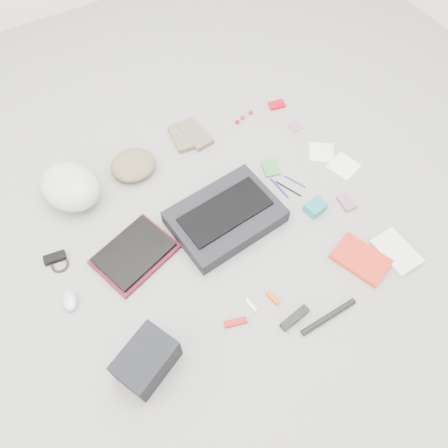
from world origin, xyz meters
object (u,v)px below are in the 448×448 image
camera_bag (147,361)px  messenger_bag (225,217)px  accordion_wallet (315,207)px  laptop (134,252)px  bike_helmet (70,187)px  book_red (361,259)px

camera_bag → messenger_bag: bearing=11.0°
messenger_bag → accordion_wallet: 0.43m
messenger_bag → camera_bag: size_ratio=2.13×
laptop → bike_helmet: (-0.12, 0.44, 0.06)m
laptop → camera_bag: (-0.15, -0.47, 0.04)m
messenger_bag → book_red: messenger_bag is taller
camera_bag → accordion_wallet: size_ratio=2.50×
messenger_bag → camera_bag: (-0.59, -0.43, 0.03)m
bike_helmet → camera_bag: 0.91m
bike_helmet → accordion_wallet: 1.16m
bike_helmet → book_red: (0.99, -0.96, -0.08)m
messenger_bag → book_red: (0.42, -0.48, -0.03)m
camera_bag → accordion_wallet: 1.03m
bike_helmet → laptop: bearing=-98.3°
bike_helmet → accordion_wallet: bike_helmet is taller
laptop → bike_helmet: 0.46m
laptop → accordion_wallet: 0.87m
bike_helmet → accordion_wallet: bearing=-57.3°
camera_bag → book_red: camera_bag is taller
accordion_wallet → laptop: bearing=156.2°
accordion_wallet → camera_bag: bearing=-175.2°
messenger_bag → laptop: 0.44m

